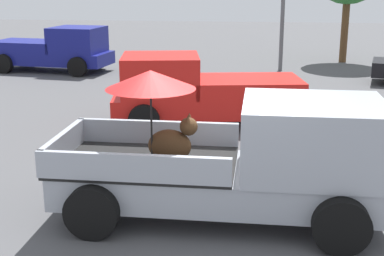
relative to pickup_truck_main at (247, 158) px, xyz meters
name	(u,v)px	position (x,y,z in m)	size (l,w,h in m)	color
ground_plane	(218,216)	(-0.43, 0.01, -0.98)	(80.00, 80.00, 0.00)	#4C4C4F
pickup_truck_main	(247,158)	(0.00, 0.00, 0.00)	(5.06, 2.26, 2.33)	black
pickup_truck_red	(200,91)	(-1.36, 5.49, -0.11)	(5.04, 2.80, 1.80)	black
pickup_truck_far	(56,50)	(-8.07, 13.01, -0.11)	(4.98, 2.63, 1.80)	black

